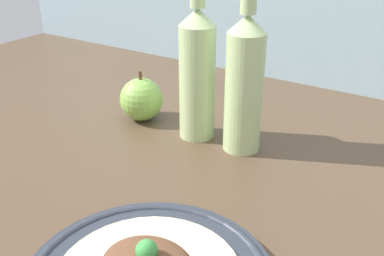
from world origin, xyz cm
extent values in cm
cube|color=brown|center=(0.00, 0.00, -2.00)|extent=(180.00, 110.00, 4.00)
sphere|color=green|center=(5.30, -15.70, 5.36)|extent=(2.24, 2.24, 2.24)
cylinder|color=#B7D18E|center=(-9.68, 17.34, 9.64)|extent=(6.07, 6.07, 19.29)
cone|color=#B7D18E|center=(-9.68, 17.34, 20.65)|extent=(6.07, 6.07, 2.73)
cylinder|color=#B7D18E|center=(-1.02, 17.34, 9.64)|extent=(6.07, 6.07, 19.29)
cone|color=#B7D18E|center=(-1.02, 17.34, 20.65)|extent=(6.07, 6.07, 2.73)
sphere|color=#84B74C|center=(-21.90, 17.37, 3.99)|extent=(7.99, 7.99, 7.99)
cylinder|color=brown|center=(-21.90, 17.37, 8.62)|extent=(0.64, 0.64, 1.80)
camera|label=1|loc=(27.81, -42.22, 35.59)|focal=42.00mm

